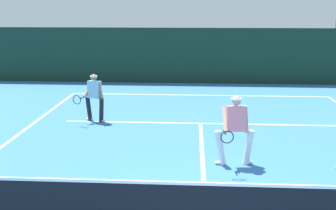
% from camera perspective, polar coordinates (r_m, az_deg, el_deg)
% --- Properties ---
extents(court_line_baseline_far, '(10.65, 0.10, 0.01)m').
position_cam_1_polar(court_line_baseline_far, '(16.93, 4.37, 1.40)').
color(court_line_baseline_far, white).
rests_on(court_line_baseline_far, ground_plane).
extents(court_line_service, '(8.68, 0.10, 0.01)m').
position_cam_1_polar(court_line_service, '(12.91, 4.60, -2.60)').
color(court_line_service, white).
rests_on(court_line_service, ground_plane).
extents(court_line_centre, '(0.10, 6.40, 0.01)m').
position_cam_1_polar(court_line_centre, '(9.77, 4.92, -8.15)').
color(court_line_centre, white).
rests_on(court_line_centre, ground_plane).
extents(tennis_net, '(11.66, 0.09, 1.07)m').
position_cam_1_polar(tennis_net, '(6.66, 5.62, -14.53)').
color(tennis_net, '#1E4723').
rests_on(tennis_net, ground_plane).
extents(player_near, '(0.94, 0.87, 1.67)m').
position_cam_1_polar(player_near, '(9.47, 9.46, -3.13)').
color(player_near, silver).
rests_on(player_near, ground_plane).
extents(player_far, '(0.95, 0.87, 1.55)m').
position_cam_1_polar(player_far, '(13.12, -10.40, 1.30)').
color(player_far, black).
rests_on(player_far, ground_plane).
extents(back_fence_windscreen, '(22.00, 0.12, 2.63)m').
position_cam_1_polar(back_fence_windscreen, '(19.40, 4.35, 6.94)').
color(back_fence_windscreen, '#142E21').
rests_on(back_fence_windscreen, ground_plane).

